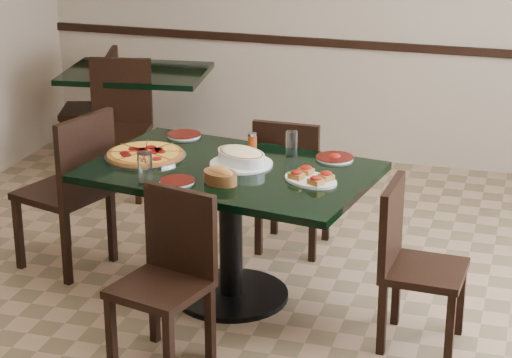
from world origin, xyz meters
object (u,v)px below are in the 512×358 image
(chair_left, at_px, (73,183))
(bread_basket, at_px, (220,176))
(chair_far, at_px, (290,179))
(pepperoni_pizza, at_px, (145,154))
(back_chair_left, at_px, (100,102))
(back_table, at_px, (137,101))
(lasagna_casserole, at_px, (241,157))
(chair_right, at_px, (410,257))
(chair_near, at_px, (169,270))
(back_chair_near, at_px, (119,119))
(bruschetta_platter, at_px, (311,177))
(main_table, at_px, (231,201))

(chair_left, relative_size, bread_basket, 4.02)
(bread_basket, bearing_deg, chair_far, 107.63)
(pepperoni_pizza, bearing_deg, back_chair_left, 121.80)
(back_table, height_order, lasagna_casserole, lasagna_casserole)
(pepperoni_pizza, xyz_separation_m, lasagna_casserole, (0.54, 0.03, 0.03))
(back_table, height_order, chair_right, chair_right)
(back_chair_left, bearing_deg, chair_near, 14.44)
(back_chair_near, xyz_separation_m, lasagna_casserole, (1.31, -1.33, 0.28))
(chair_left, bearing_deg, bread_basket, 88.91)
(bruschetta_platter, bearing_deg, chair_right, 13.03)
(back_table, xyz_separation_m, back_chair_near, (0.05, -0.45, -0.01))
(pepperoni_pizza, relative_size, bruschetta_platter, 1.22)
(chair_left, relative_size, pepperoni_pizza, 2.12)
(pepperoni_pizza, bearing_deg, bruschetta_platter, -6.97)
(chair_far, bearing_deg, chair_near, 81.64)
(back_table, xyz_separation_m, pepperoni_pizza, (0.82, -1.81, 0.24))
(chair_near, xyz_separation_m, back_chair_near, (-1.19, 2.11, 0.05))
(back_chair_near, bearing_deg, bruschetta_platter, -50.74)
(chair_far, bearing_deg, chair_right, 134.03)
(bruschetta_platter, bearing_deg, lasagna_casserole, -171.17)
(main_table, bearing_deg, chair_right, -3.14)
(chair_left, height_order, back_chair_left, chair_left)
(main_table, xyz_separation_m, back_chair_left, (-1.63, 1.87, -0.08))
(main_table, relative_size, back_table, 1.44)
(back_chair_left, relative_size, bruschetta_platter, 2.40)
(main_table, distance_m, back_chair_left, 2.48)
(main_table, height_order, back_table, same)
(chair_left, bearing_deg, chair_near, 65.24)
(chair_near, relative_size, bruschetta_platter, 2.33)
(chair_near, distance_m, chair_left, 1.21)
(back_table, height_order, chair_near, chair_near)
(chair_right, height_order, bruschetta_platter, chair_right)
(back_table, height_order, chair_left, chair_left)
(chair_near, bearing_deg, chair_left, 152.68)
(chair_right, bearing_deg, back_chair_near, 57.47)
(main_table, relative_size, chair_right, 1.91)
(chair_right, height_order, back_chair_left, back_chair_left)
(chair_near, bearing_deg, bruschetta_platter, 64.82)
(main_table, height_order, chair_far, chair_far)
(back_table, bearing_deg, chair_right, -49.11)
(chair_far, height_order, back_chair_left, back_chair_left)
(chair_near, xyz_separation_m, back_chair_left, (-1.55, 2.57, 0.02))
(back_chair_near, distance_m, pepperoni_pizza, 1.58)
(back_chair_left, relative_size, pepperoni_pizza, 1.96)
(back_chair_left, relative_size, bread_basket, 3.73)
(chair_far, distance_m, pepperoni_pizza, 0.96)
(bread_basket, bearing_deg, chair_right, 26.24)
(back_chair_near, distance_m, bruschetta_platter, 2.28)
(bruschetta_platter, bearing_deg, chair_near, -102.05)
(chair_left, height_order, bread_basket, chair_left)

